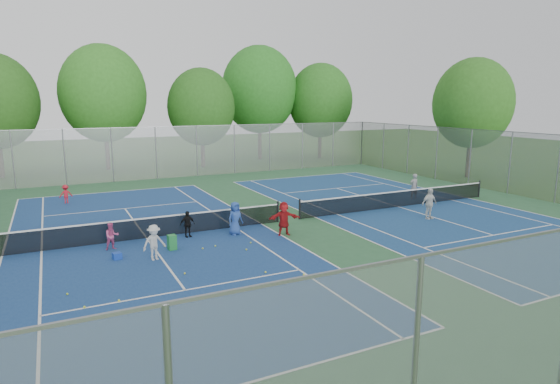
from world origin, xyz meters
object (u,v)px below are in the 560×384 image
Objects in this scene: ball_crate at (117,256)px; ball_hopper at (172,243)px; net_right at (399,199)px; instructor at (414,186)px; net_left at (146,228)px.

ball_hopper reaches higher than ball_crate.
ball_crate is at bearing -171.56° from net_right.
instructor reaches higher than ball_hopper.
net_left is at bearing 56.49° from ball_crate.
net_left is at bearing 180.00° from net_right.
net_right is 13.54m from ball_hopper.
instructor is (2.37, 1.42, 0.32)m from net_right.
instructor is (15.75, 3.51, 0.47)m from ball_hopper.
net_left reaches higher than ball_hopper.
ball_hopper is at bearing 17.23° from instructor.
net_left reaches higher than ball_crate.
net_left is 1.00× the size of net_right.
net_right is 2.79m from instructor.
instructor is at bearing 4.97° from net_left.
net_right is at bearing 0.00° from net_left.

